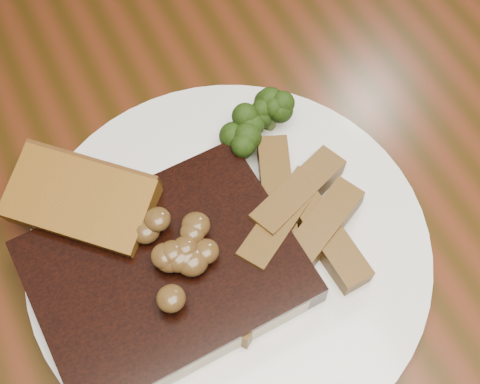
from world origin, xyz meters
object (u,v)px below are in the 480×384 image
Objects in this scene: plate at (229,252)px; steak at (166,273)px; garlic_bread at (86,214)px; potato_wedges at (296,229)px; dining_table at (230,262)px.

steak reaches higher than plate.
garlic_bread is (-0.04, 0.07, -0.00)m from steak.
dining_table is at bearing 129.78° from potato_wedges.
steak is at bearing -177.57° from plate.
steak is 0.08m from garlic_bread.
plate is at bearing 0.43° from steak.
garlic_bread is at bearing 113.66° from steak.
steak is 0.10m from potato_wedges.
dining_table is at bearing 64.44° from plate.
steak is 1.76× the size of garlic_bread.
potato_wedges is (0.05, -0.01, 0.02)m from plate.
garlic_bread is (-0.10, 0.04, 0.12)m from dining_table.
garlic_bread reaches higher than plate.
dining_table is 5.18× the size of plate.
plate is 0.11m from garlic_bread.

